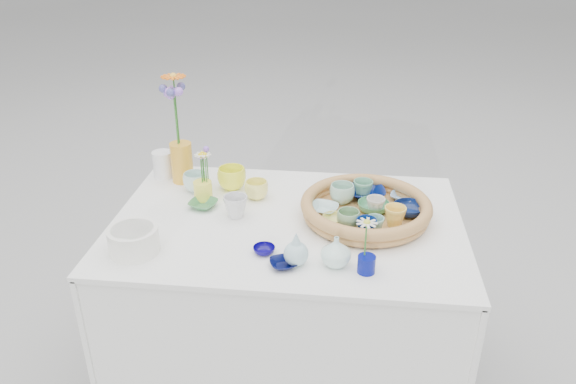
# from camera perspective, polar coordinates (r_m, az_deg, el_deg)

# --- Properties ---
(ground) EXTENTS (80.00, 80.00, 0.00)m
(ground) POSITION_cam_1_polar(r_m,az_deg,el_deg) (2.50, -0.05, -18.34)
(ground) COLOR #A3A3A3
(display_table) EXTENTS (1.26, 0.86, 0.77)m
(display_table) POSITION_cam_1_polar(r_m,az_deg,el_deg) (2.50, -0.05, -18.34)
(display_table) COLOR white
(display_table) RESTS_ON ground
(wicker_tray) EXTENTS (0.47, 0.47, 0.08)m
(wicker_tray) POSITION_cam_1_polar(r_m,az_deg,el_deg) (2.05, 7.90, -1.68)
(wicker_tray) COLOR #9E6E38
(wicker_tray) RESTS_ON display_table
(tray_ceramic_0) EXTENTS (0.17, 0.17, 0.03)m
(tray_ceramic_0) POSITION_cam_1_polar(r_m,az_deg,el_deg) (2.17, 7.98, -0.05)
(tray_ceramic_0) COLOR #041558
(tray_ceramic_0) RESTS_ON wicker_tray
(tray_ceramic_1) EXTENTS (0.13, 0.13, 0.04)m
(tray_ceramic_1) POSITION_cam_1_polar(r_m,az_deg,el_deg) (2.08, 12.21, -1.75)
(tray_ceramic_1) COLOR #0B1A4A
(tray_ceramic_1) RESTS_ON wicker_tray
(tray_ceramic_2) EXTENTS (0.09, 0.09, 0.07)m
(tray_ceramic_2) POSITION_cam_1_polar(r_m,az_deg,el_deg) (1.98, 10.80, -2.44)
(tray_ceramic_2) COLOR #F1C64F
(tray_ceramic_2) RESTS_ON wicker_tray
(tray_ceramic_3) EXTENTS (0.15, 0.15, 0.04)m
(tray_ceramic_3) POSITION_cam_1_polar(r_m,az_deg,el_deg) (2.07, 8.67, -1.52)
(tray_ceramic_3) COLOR #448E5D
(tray_ceramic_3) RESTS_ON wicker_tray
(tray_ceramic_4) EXTENTS (0.10, 0.10, 0.06)m
(tray_ceramic_4) POSITION_cam_1_polar(r_m,az_deg,el_deg) (1.95, 6.16, -2.78)
(tray_ceramic_4) COLOR #76A273
(tray_ceramic_4) RESTS_ON wicker_tray
(tray_ceramic_5) EXTENTS (0.13, 0.13, 0.03)m
(tray_ceramic_5) POSITION_cam_1_polar(r_m,az_deg,el_deg) (2.05, 3.63, -1.72)
(tray_ceramic_5) COLOR #A2C5C3
(tray_ceramic_5) RESTS_ON wicker_tray
(tray_ceramic_6) EXTENTS (0.12, 0.12, 0.07)m
(tray_ceramic_6) POSITION_cam_1_polar(r_m,az_deg,el_deg) (2.11, 5.52, -0.16)
(tray_ceramic_6) COLOR #9DC8B2
(tray_ceramic_6) RESTS_ON wicker_tray
(tray_ceramic_7) EXTENTS (0.08, 0.08, 0.06)m
(tray_ceramic_7) POSITION_cam_1_polar(r_m,az_deg,el_deg) (2.05, 8.88, -1.41)
(tray_ceramic_7) COLOR silver
(tray_ceramic_7) RESTS_ON wicker_tray
(tray_ceramic_8) EXTENTS (0.11, 0.11, 0.02)m
(tray_ceramic_8) POSITION_cam_1_polar(r_m,az_deg,el_deg) (2.18, 11.52, -0.44)
(tray_ceramic_8) COLOR #85B4EB
(tray_ceramic_8) RESTS_ON wicker_tray
(tray_ceramic_9) EXTENTS (0.07, 0.07, 0.06)m
(tray_ceramic_9) POSITION_cam_1_polar(r_m,az_deg,el_deg) (1.91, 7.94, -3.59)
(tray_ceramic_9) COLOR #051B57
(tray_ceramic_9) RESTS_ON wicker_tray
(tray_ceramic_10) EXTENTS (0.11, 0.11, 0.03)m
(tray_ceramic_10) POSITION_cam_1_polar(r_m,az_deg,el_deg) (1.98, 4.76, -2.81)
(tray_ceramic_10) COLOR #D9CE68
(tray_ceramic_10) RESTS_ON wicker_tray
(tray_ceramic_11) EXTENTS (0.07, 0.07, 0.06)m
(tray_ceramic_11) POSITION_cam_1_polar(r_m,az_deg,el_deg) (1.93, 8.82, -3.33)
(tray_ceramic_11) COLOR #7AB9A6
(tray_ceramic_11) RESTS_ON wicker_tray
(tray_ceramic_12) EXTENTS (0.09, 0.09, 0.07)m
(tray_ceramic_12) POSITION_cam_1_polar(r_m,az_deg,el_deg) (2.15, 7.62, 0.27)
(tray_ceramic_12) COLOR #609E7E
(tray_ceramic_12) RESTS_ON wicker_tray
(loose_ceramic_0) EXTENTS (0.14, 0.14, 0.09)m
(loose_ceramic_0) POSITION_cam_1_polar(r_m,az_deg,el_deg) (2.26, -5.73, 1.40)
(loose_ceramic_0) COLOR #F6F932
(loose_ceramic_0) RESTS_ON display_table
(loose_ceramic_1) EXTENTS (0.12, 0.12, 0.07)m
(loose_ceramic_1) POSITION_cam_1_polar(r_m,az_deg,el_deg) (2.18, -3.21, 0.24)
(loose_ceramic_1) COLOR #FFF370
(loose_ceramic_1) RESTS_ON display_table
(loose_ceramic_2) EXTENTS (0.13, 0.13, 0.03)m
(loose_ceramic_2) POSITION_cam_1_polar(r_m,az_deg,el_deg) (2.14, -8.61, -1.23)
(loose_ceramic_2) COLOR #40814B
(loose_ceramic_2) RESTS_ON display_table
(loose_ceramic_3) EXTENTS (0.11, 0.11, 0.08)m
(loose_ceramic_3) POSITION_cam_1_polar(r_m,az_deg,el_deg) (2.05, -5.33, -1.48)
(loose_ceramic_3) COLOR silver
(loose_ceramic_3) RESTS_ON display_table
(loose_ceramic_4) EXTENTS (0.08, 0.08, 0.02)m
(loose_ceramic_4) POSITION_cam_1_polar(r_m,az_deg,el_deg) (1.84, -2.44, -5.89)
(loose_ceramic_4) COLOR #09015B
(loose_ceramic_4) RESTS_ON display_table
(loose_ceramic_5) EXTENTS (0.11, 0.11, 0.08)m
(loose_ceramic_5) POSITION_cam_1_polar(r_m,az_deg,el_deg) (2.26, -9.40, 1.02)
(loose_ceramic_5) COLOR silver
(loose_ceramic_5) RESTS_ON display_table
(loose_ceramic_6) EXTENTS (0.11, 0.11, 0.02)m
(loose_ceramic_6) POSITION_cam_1_polar(r_m,az_deg,el_deg) (1.78, -0.46, -7.29)
(loose_ceramic_6) COLOR #060A37
(loose_ceramic_6) RESTS_ON display_table
(fluted_bowl) EXTENTS (0.18, 0.18, 0.09)m
(fluted_bowl) POSITION_cam_1_polar(r_m,az_deg,el_deg) (1.90, -15.41, -4.72)
(fluted_bowl) COLOR white
(fluted_bowl) RESTS_ON display_table
(bud_vase_paleblue) EXTENTS (0.10, 0.10, 0.12)m
(bud_vase_paleblue) POSITION_cam_1_polar(r_m,az_deg,el_deg) (1.76, 0.83, -5.71)
(bud_vase_paleblue) COLOR #A5CBD1
(bud_vase_paleblue) RESTS_ON display_table
(bud_vase_seafoam) EXTENTS (0.10, 0.10, 0.10)m
(bud_vase_seafoam) POSITION_cam_1_polar(r_m,az_deg,el_deg) (1.77, 4.90, -6.01)
(bud_vase_seafoam) COLOR silver
(bud_vase_seafoam) RESTS_ON display_table
(bud_vase_cobalt) EXTENTS (0.07, 0.07, 0.06)m
(bud_vase_cobalt) POSITION_cam_1_polar(r_m,az_deg,el_deg) (1.76, 7.97, -7.28)
(bud_vase_cobalt) COLOR #040B6F
(bud_vase_cobalt) RESTS_ON display_table
(single_daisy) EXTENTS (0.09, 0.09, 0.13)m
(single_daisy) POSITION_cam_1_polar(r_m,az_deg,el_deg) (1.72, 7.90, -4.76)
(single_daisy) COLOR silver
(single_daisy) RESTS_ON bud_vase_cobalt
(tall_vase_yellow) EXTENTS (0.10, 0.10, 0.17)m
(tall_vase_yellow) POSITION_cam_1_polar(r_m,az_deg,el_deg) (2.33, -10.73, 2.98)
(tall_vase_yellow) COLOR gold
(tall_vase_yellow) RESTS_ON display_table
(gerbera) EXTENTS (0.13, 0.13, 0.29)m
(gerbera) POSITION_cam_1_polar(r_m,az_deg,el_deg) (2.27, -11.27, 8.12)
(gerbera) COLOR orange
(gerbera) RESTS_ON tall_vase_yellow
(hydrangea) EXTENTS (0.09, 0.09, 0.29)m
(hydrangea) POSITION_cam_1_polar(r_m,az_deg,el_deg) (2.26, -11.31, 7.27)
(hydrangea) COLOR #4D4C94
(hydrangea) RESTS_ON tall_vase_yellow
(white_pitcher) EXTENTS (0.12, 0.09, 0.11)m
(white_pitcher) POSITION_cam_1_polar(r_m,az_deg,el_deg) (2.40, -12.59, 2.75)
(white_pitcher) COLOR white
(white_pitcher) RESTS_ON display_table
(daisy_cup) EXTENTS (0.07, 0.07, 0.08)m
(daisy_cup) POSITION_cam_1_polar(r_m,az_deg,el_deg) (2.18, -8.63, 0.12)
(daisy_cup) COLOR #FFF249
(daisy_cup) RESTS_ON display_table
(daisy_posy) EXTENTS (0.10, 0.10, 0.15)m
(daisy_posy) POSITION_cam_1_polar(r_m,az_deg,el_deg) (2.15, -8.41, 2.92)
(daisy_posy) COLOR white
(daisy_posy) RESTS_ON daisy_cup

